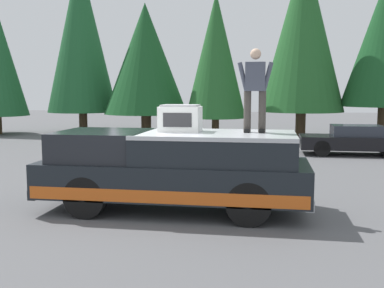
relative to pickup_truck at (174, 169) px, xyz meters
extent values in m
plane|color=#565659|center=(-0.22, 0.53, -0.87)|extent=(90.00, 90.00, 0.00)
cube|color=black|center=(0.00, 0.01, -0.17)|extent=(2.00, 5.50, 0.70)
cube|color=#CC5619|center=(0.00, 0.01, -0.37)|extent=(2.01, 5.39, 0.24)
cube|color=black|center=(0.00, 1.52, 0.48)|extent=(1.84, 1.87, 0.60)
cube|color=black|center=(0.00, -0.87, 0.44)|extent=(1.92, 3.19, 0.52)
cube|color=#B7BABF|center=(0.00, -0.87, 0.74)|extent=(1.94, 3.19, 0.08)
cube|color=#232326|center=(0.00, 2.70, -0.44)|extent=(1.96, 0.16, 0.20)
cube|color=#B2B5BA|center=(0.00, -2.68, -0.44)|extent=(1.96, 0.16, 0.20)
cylinder|color=black|center=(-0.85, 1.60, -0.45)|extent=(0.30, 0.84, 0.84)
cylinder|color=black|center=(0.85, 1.60, -0.45)|extent=(0.30, 0.84, 0.84)
cylinder|color=black|center=(-0.85, -1.59, -0.45)|extent=(0.30, 0.84, 0.84)
cylinder|color=black|center=(0.85, -1.59, -0.45)|extent=(0.30, 0.84, 0.84)
cube|color=silver|center=(0.17, -0.10, 1.04)|extent=(0.64, 0.84, 0.52)
cube|color=#2D2D30|center=(-0.15, -0.10, 1.04)|extent=(0.01, 0.59, 0.29)
cube|color=#99999E|center=(0.17, -0.10, 1.32)|extent=(0.58, 0.76, 0.04)
cylinder|color=#423D38|center=(0.21, -1.79, 1.20)|extent=(0.15, 0.15, 0.84)
cube|color=black|center=(0.17, -1.79, 0.82)|extent=(0.26, 0.11, 0.08)
cylinder|color=#423D38|center=(0.21, -1.49, 1.20)|extent=(0.15, 0.15, 0.84)
cube|color=black|center=(0.17, -1.49, 0.82)|extent=(0.26, 0.11, 0.08)
cube|color=#474C5B|center=(0.21, -1.64, 1.91)|extent=(0.24, 0.40, 0.58)
sphere|color=beige|center=(0.21, -1.64, 2.36)|extent=(0.22, 0.22, 0.22)
cylinder|color=#474C5B|center=(0.18, -1.88, 1.91)|extent=(0.09, 0.23, 0.58)
cylinder|color=#474C5B|center=(0.18, -1.39, 1.91)|extent=(0.09, 0.23, 0.58)
cube|color=black|center=(9.33, -5.20, -0.38)|extent=(1.64, 4.10, 0.50)
cube|color=#282D38|center=(9.33, -5.30, 0.08)|extent=(1.31, 1.89, 0.42)
cylinder|color=black|center=(8.61, -3.93, -0.56)|extent=(0.20, 0.62, 0.62)
cylinder|color=black|center=(10.05, -3.93, -0.56)|extent=(0.20, 0.62, 0.62)
cylinder|color=black|center=(10.05, -6.47, -0.56)|extent=(0.20, 0.62, 0.62)
cylinder|color=#4C3826|center=(15.11, -7.57, -0.02)|extent=(0.51, 0.51, 1.71)
cylinder|color=#4C3826|center=(15.41, -3.56, -0.17)|extent=(0.52, 0.52, 1.40)
cone|color=#235B28|center=(15.41, -3.56, 4.69)|extent=(4.35, 4.35, 8.32)
cylinder|color=#4C3826|center=(15.01, 0.89, -0.35)|extent=(0.38, 0.38, 1.06)
cone|color=#235B28|center=(15.01, 0.89, 3.44)|extent=(3.20, 3.20, 6.52)
cylinder|color=#4C3826|center=(15.70, 4.89, -0.27)|extent=(0.56, 0.56, 1.20)
cone|color=#194C23|center=(15.70, 4.89, 3.36)|extent=(4.64, 4.64, 6.07)
cylinder|color=#4C3826|center=(16.84, 9.11, -0.26)|extent=(0.49, 0.49, 1.22)
cone|color=#1E562D|center=(16.84, 9.11, 4.92)|extent=(4.10, 4.10, 9.14)
camera|label=1|loc=(-9.20, -1.93, 1.63)|focal=42.85mm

